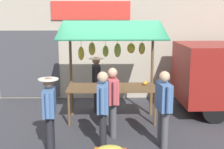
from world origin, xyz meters
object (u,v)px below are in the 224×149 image
object	(u,v)px
market_stall	(112,59)
shopper_with_shopping_bag	(112,97)
shopper_in_striped_shirt	(103,105)
shopper_with_ponytail	(50,109)
vendor_with_sunhat	(96,80)
shopper_in_grey_tee	(164,104)

from	to	relation	value
market_stall	shopper_with_shopping_bag	bearing A→B (deg)	90.06
shopper_with_shopping_bag	shopper_in_striped_shirt	xyz separation A→B (m)	(0.20, 0.67, 0.03)
shopper_with_ponytail	market_stall	bearing A→B (deg)	-37.91
shopper_with_shopping_bag	vendor_with_sunhat	bearing A→B (deg)	5.46
shopper_with_shopping_bag	shopper_in_grey_tee	bearing A→B (deg)	-129.13
market_stall	vendor_with_sunhat	xyz separation A→B (m)	(0.41, -0.69, -0.68)
market_stall	shopper_in_grey_tee	bearing A→B (deg)	121.40
shopper_with_ponytail	shopper_in_grey_tee	xyz separation A→B (m)	(-2.25, -0.17, 0.03)
vendor_with_sunhat	shopper_with_shopping_bag	xyz separation A→B (m)	(-0.41, 1.74, -0.01)
vendor_with_sunhat	shopper_with_ponytail	bearing A→B (deg)	-22.34
vendor_with_sunhat	shopper_in_striped_shirt	bearing A→B (deg)	0.64
vendor_with_sunhat	shopper_with_shopping_bag	world-z (taller)	shopper_with_shopping_bag
market_stall	shopper_with_ponytail	xyz separation A→B (m)	(1.23, 1.83, -0.69)
shopper_in_grey_tee	shopper_in_striped_shirt	bearing A→B (deg)	84.84
vendor_with_sunhat	shopper_in_striped_shirt	xyz separation A→B (m)	(-0.21, 2.41, 0.03)
shopper_in_grey_tee	vendor_with_sunhat	bearing A→B (deg)	23.45
shopper_with_shopping_bag	shopper_in_grey_tee	size ratio (longest dim) A/B	0.97
shopper_in_striped_shirt	shopper_in_grey_tee	bearing A→B (deg)	-87.10
shopper_with_shopping_bag	shopper_in_grey_tee	distance (m)	1.18
vendor_with_sunhat	shopper_in_grey_tee	xyz separation A→B (m)	(-1.43, 2.36, 0.02)
vendor_with_sunhat	shopper_with_ponytail	size ratio (longest dim) A/B	1.01
shopper_with_ponytail	shopper_in_grey_tee	distance (m)	2.25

